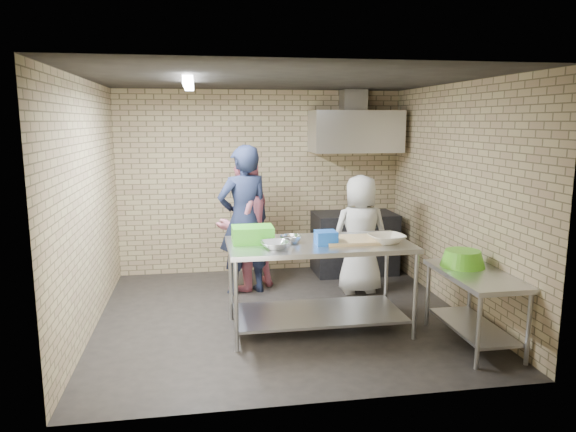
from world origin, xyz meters
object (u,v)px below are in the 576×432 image
Objects in this scene: blue_tub at (326,238)px; man_navy at (244,220)px; stove at (354,243)px; woman_white at (360,234)px; prep_table at (319,286)px; side_counter at (474,308)px; bottle_green at (381,137)px; woman_pink at (244,226)px; green_basin at (463,258)px; bottle_red at (355,136)px; green_crate at (253,234)px.

man_navy is at bearing 116.17° from blue_tub.
woman_white reaches higher than stove.
prep_table is 1.62× the size of side_counter.
bottle_green is 0.09× the size of woman_pink.
green_basin is at bearing 111.14° from woman_white.
side_counter is 0.69× the size of woman_pink.
bottle_green reaches higher than side_counter.
blue_tub is 1.51m from woman_white.
bottle_red is at bearing 78.23° from stove.
woman_white is at bearing 152.96° from man_navy.
prep_table is 0.57m from blue_tub.
woman_white is (-0.66, -1.19, -1.23)m from bottle_green.
bottle_green is at bearing 90.00° from side_counter.
green_crate is 2.41× the size of bottle_red.
bottle_red is (1.77, 2.23, 0.97)m from green_crate.
prep_table is at bearing -114.53° from bottle_red.
man_navy is at bearing -156.10° from bottle_green.
man_navy is 1.13× the size of woman_pink.
prep_table reaches higher than green_basin.
bottle_red is at bearing 171.06° from woman_pink.
side_counter is (1.47, -0.64, -0.11)m from prep_table.
woman_white reaches higher than green_crate.
woman_white is (1.52, 1.05, -0.28)m from green_crate.
green_crate is 1.28m from man_navy.
green_crate reaches higher than stove.
green_basin is 0.27× the size of woman_pink.
blue_tub is 0.13× the size of woman_pink.
side_counter is at bearing -23.36° from prep_table.
bottle_red is 0.09× the size of man_navy.
prep_table is 9.00× the size of blue_tub.
green_crate is (-2.17, 0.76, 0.69)m from side_counter.
bottle_green is (0.00, 2.99, 1.64)m from side_counter.
woman_pink is at bearing 137.03° from green_basin.
prep_table is 4.50× the size of green_crate.
bottle_green is (1.47, 2.35, 1.53)m from prep_table.
bottle_red reaches higher than man_navy.
green_crate reaches higher than prep_table.
blue_tub is 3.00m from bottle_green.
woman_white is (-0.64, 1.55, -0.05)m from green_basin.
woman_pink is (0.02, 0.19, -0.11)m from man_navy.
blue_tub reaches higher than stove.
blue_tub is at bearing 57.69° from woman_white.
bottle_red reaches higher than woman_pink.
bottle_red reaches higher than green_basin.
woman_pink is (-1.74, -0.76, -1.17)m from bottle_red.
bottle_red is at bearing 97.90° from green_basin.
woman_pink is at bearing 133.89° from side_counter.
blue_tub reaches higher than prep_table.
green_basin is 0.29× the size of woman_white.
woman_white reaches higher than green_basin.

